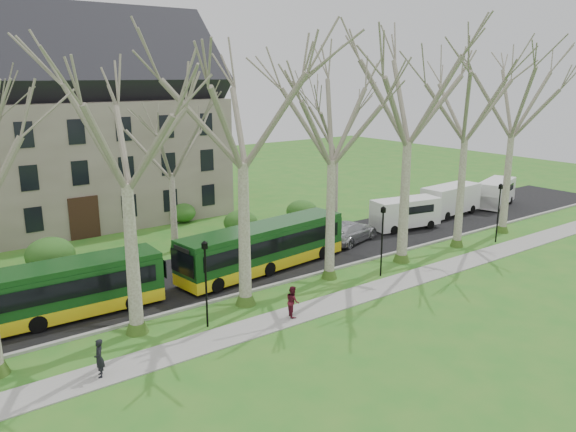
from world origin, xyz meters
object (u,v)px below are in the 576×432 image
Objects in this scene: van_a at (405,214)px; pedestrian_a at (99,358)px; bus_follow at (264,247)px; sedan at (350,232)px; van_b at (451,200)px; bus_lead at (43,294)px; pedestrian_b at (293,301)px; van_c at (496,193)px.

van_a reaches higher than pedestrian_a.
pedestrian_a is at bearing -153.27° from van_a.
bus_follow is 2.13× the size of van_a.
bus_follow is 2.21× the size of sedan.
sedan is 0.90× the size of van_b.
van_a is (27.49, 1.17, -0.24)m from bus_lead.
bus_follow reaches higher than van_b.
van_b is 3.68× the size of pedestrian_a.
sedan is at bearing -169.36° from van_a.
van_b reaches higher than sedan.
van_b is at bearing -1.28° from bus_follow.
bus_lead is at bearing 76.20° from pedestrian_b.
bus_lead is 2.17× the size of sedan.
sedan is 0.97× the size of van_a.
sedan is 22.51m from pedestrian_a.
bus_lead is at bearing -167.31° from van_a.
van_b is at bearing -50.06° from pedestrian_b.
pedestrian_a is (-27.05, -8.00, -0.41)m from van_a.
van_c reaches higher than pedestrian_a.
van_c is (40.25, 1.55, -0.23)m from bus_lead.
bus_lead is at bearing 179.69° from van_b.
van_c reaches higher than van_a.
van_c is at bearing 3.80° from bus_lead.
pedestrian_a is (-21.05, -7.96, 0.03)m from sedan.
pedestrian_b is at bearing -144.86° from van_a.
bus_lead is 6.87m from pedestrian_a.
bus_follow reaches higher than bus_lead.
bus_lead is 7.21× the size of pedestrian_a.
van_a is (6.00, 0.04, 0.43)m from sedan.
van_c is 3.47× the size of pedestrian_a.
van_b is 3.70× the size of pedestrian_b.
pedestrian_a is at bearing -168.97° from van_b.
van_b reaches higher than pedestrian_b.
bus_lead is at bearing -160.50° from pedestrian_a.
sedan is 3.34× the size of pedestrian_b.
van_a is 0.93× the size of van_b.
bus_follow reaches higher than pedestrian_a.
sedan is 12.67m from van_b.
bus_follow is 14.44m from van_a.
van_b is at bearing 4.87° from bus_lead.
van_c is at bearing -54.66° from pedestrian_b.
bus_lead is 40.28m from van_c.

